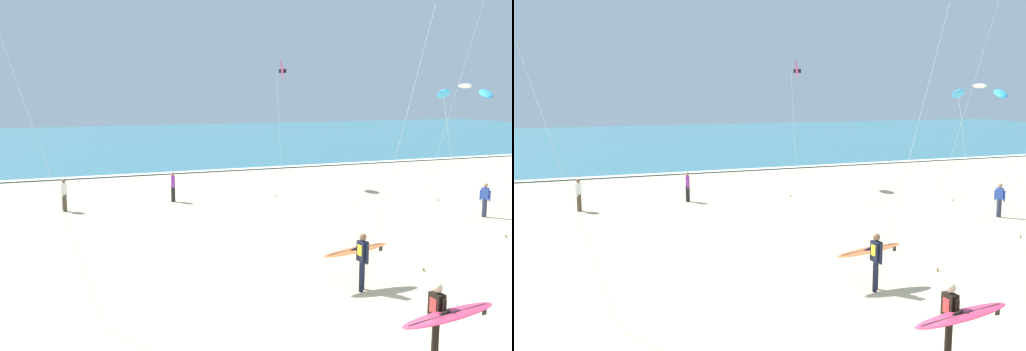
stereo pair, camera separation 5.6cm
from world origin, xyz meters
TOP-DOWN VIEW (x-y plane):
  - ground_plane at (0.00, 0.00)m, footprint 160.00×160.00m
  - ocean_water at (0.00, 57.67)m, footprint 160.00×60.00m
  - shoreline_foam at (0.00, 27.97)m, footprint 160.00×0.81m
  - surfer_lead at (1.07, 2.68)m, footprint 2.20×0.95m
  - surfer_trailing at (0.27, -1.88)m, footprint 2.32×0.91m
  - kite_delta_rose_far at (6.79, 20.97)m, footprint 2.63×4.72m
  - kite_arc_ivory_distant at (10.56, 9.31)m, footprint 3.03×4.49m
  - bystander_purple_top at (-0.96, 17.71)m, footprint 0.22×0.50m
  - bystander_blue_top at (11.65, 8.83)m, footprint 0.32×0.44m
  - bystander_white_top at (-6.43, 17.26)m, footprint 0.31×0.45m

SIDE VIEW (x-z plane):
  - ground_plane at x=0.00m, z-range 0.00..0.00m
  - ocean_water at x=0.00m, z-range 0.00..0.08m
  - shoreline_foam at x=0.00m, z-range 0.08..0.09m
  - bystander_purple_top at x=-0.96m, z-range 0.02..1.61m
  - bystander_blue_top at x=11.65m, z-range 0.02..1.61m
  - bystander_white_top at x=-6.43m, z-range 0.02..1.61m
  - surfer_lead at x=1.07m, z-range 0.19..1.90m
  - surfer_trailing at x=0.27m, z-range 0.20..1.90m
  - kite_arc_ivory_distant at x=10.56m, z-range 2.72..8.84m
  - kite_delta_rose_far at x=6.79m, z-range 3.24..11.08m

